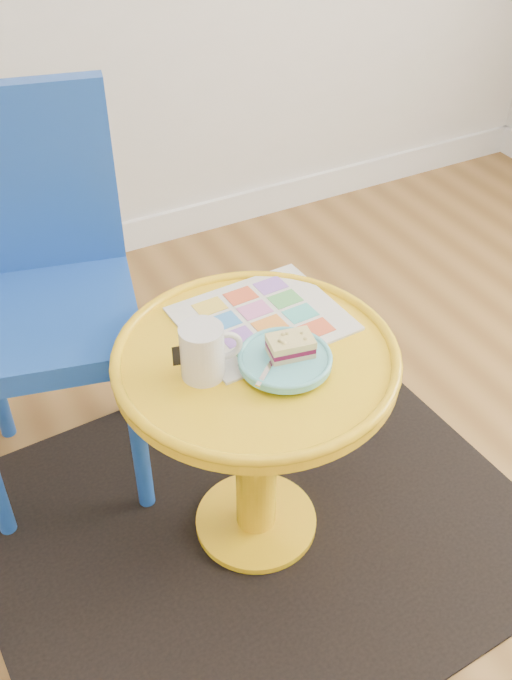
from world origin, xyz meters
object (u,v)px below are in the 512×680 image
newspaper (262,319)px  plate (285,360)px  mug (203,350)px  chair (36,279)px  side_table (256,410)px

newspaper → plate: 0.16m
mug → newspaper: bearing=42.3°
chair → plate: 0.65m
newspaper → mug: mug is taller
newspaper → mug: size_ratio=2.73×
chair → newspaper: chair is taller
chair → mug: 0.53m
plate → mug: bearing=158.9°
chair → mug: (0.21, -0.48, 0.06)m
side_table → chair: bearing=124.3°
side_table → newspaper: size_ratio=1.75×
chair → newspaper: size_ratio=2.90×
newspaper → mug: bearing=-154.4°
newspaper → side_table: bearing=-127.5°
mug → plate: bearing=-7.5°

